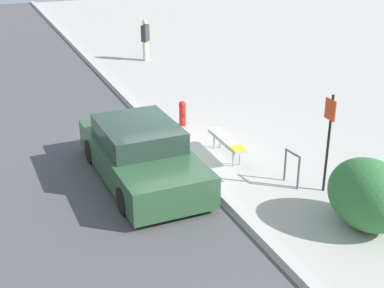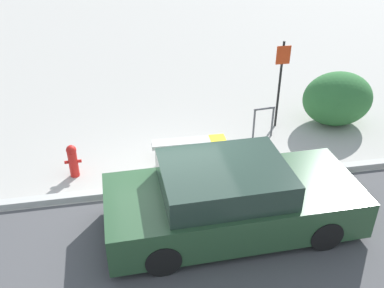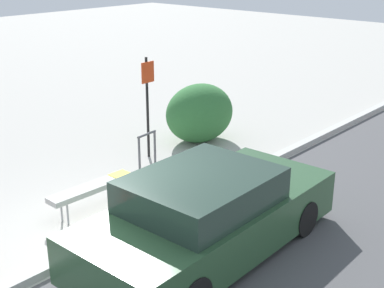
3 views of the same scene
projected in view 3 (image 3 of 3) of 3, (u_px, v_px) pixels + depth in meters
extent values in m
plane|color=#ADAAA3|center=(109.00, 243.00, 8.65)|extent=(60.00, 60.00, 0.00)
cube|color=#B7B7B2|center=(109.00, 239.00, 8.63)|extent=(60.00, 0.20, 0.13)
cylinder|color=#99999E|center=(68.00, 214.00, 9.16)|extent=(0.04, 0.04, 0.41)
cylinder|color=#99999E|center=(121.00, 192.00, 9.98)|extent=(0.04, 0.04, 0.41)
cylinder|color=#99999E|center=(62.00, 210.00, 9.28)|extent=(0.04, 0.04, 0.41)
cylinder|color=#99999E|center=(115.00, 189.00, 10.10)|extent=(0.04, 0.04, 0.41)
cube|color=#B2B2AD|center=(92.00, 188.00, 9.55)|extent=(1.71, 0.37, 0.10)
cube|color=yellow|center=(121.00, 174.00, 9.99)|extent=(0.37, 0.34, 0.01)
cylinder|color=#515156|center=(139.00, 155.00, 11.23)|extent=(0.05, 0.05, 0.80)
cylinder|color=#515156|center=(155.00, 149.00, 11.60)|extent=(0.05, 0.05, 0.80)
cylinder|color=#515156|center=(147.00, 134.00, 11.28)|extent=(0.55, 0.10, 0.05)
cylinder|color=black|center=(148.00, 108.00, 11.87)|extent=(0.06, 0.06, 2.30)
cube|color=red|center=(148.00, 72.00, 11.57)|extent=(0.36, 0.02, 0.46)
ellipsoid|color=#337038|center=(200.00, 113.00, 13.05)|extent=(1.85, 1.44, 1.43)
cylinder|color=black|center=(220.00, 189.00, 9.88)|extent=(0.60, 0.19, 0.60)
cylinder|color=black|center=(304.00, 218.00, 8.80)|extent=(0.60, 0.19, 0.60)
cylinder|color=black|center=(102.00, 250.00, 7.87)|extent=(0.60, 0.19, 0.60)
cube|color=#2D5133|center=(209.00, 222.00, 8.27)|extent=(4.60, 1.99, 0.73)
cube|color=#253930|center=(202.00, 190.00, 7.93)|extent=(2.22, 1.75, 0.51)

